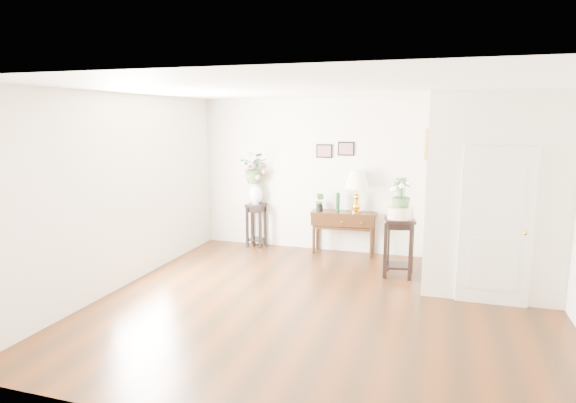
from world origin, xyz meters
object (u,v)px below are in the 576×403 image
at_px(plant_stand_b, 399,247).
at_px(table_lamp, 357,193).
at_px(plant_stand_a, 256,225).
at_px(console_table, 343,233).

bearing_deg(plant_stand_b, table_lamp, 130.47).
relative_size(table_lamp, plant_stand_a, 0.91).
relative_size(console_table, table_lamp, 1.53).
relative_size(table_lamp, plant_stand_b, 0.82).
bearing_deg(console_table, plant_stand_b, -46.57).
bearing_deg(plant_stand_a, plant_stand_b, -19.65).
distance_m(console_table, plant_stand_b, 1.45).
xyz_separation_m(console_table, plant_stand_b, (1.06, -0.99, 0.07)).
relative_size(plant_stand_a, plant_stand_b, 0.90).
distance_m(console_table, table_lamp, 0.77).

